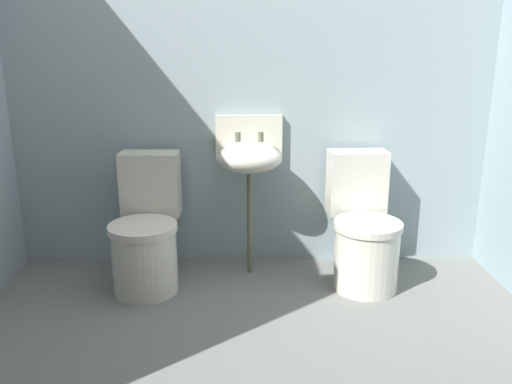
% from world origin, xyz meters
% --- Properties ---
extents(ground_plane, '(3.43, 2.40, 0.08)m').
position_xyz_m(ground_plane, '(0.00, 0.00, -0.04)').
color(ground_plane, slate).
extents(wall_back, '(3.43, 0.10, 2.50)m').
position_xyz_m(wall_back, '(0.00, 1.05, 1.25)').
color(wall_back, '#93A5A9').
rests_on(wall_back, ground).
extents(toilet_left, '(0.41, 0.60, 0.78)m').
position_xyz_m(toilet_left, '(-0.64, 0.65, 0.32)').
color(toilet_left, silver).
rests_on(toilet_left, ground).
extents(toilet_right, '(0.42, 0.61, 0.78)m').
position_xyz_m(toilet_right, '(0.66, 0.65, 0.32)').
color(toilet_right, silver).
rests_on(toilet_right, ground).
extents(sink, '(0.42, 0.35, 0.99)m').
position_xyz_m(sink, '(-0.02, 0.84, 0.75)').
color(sink, '#646953').
rests_on(sink, ground).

